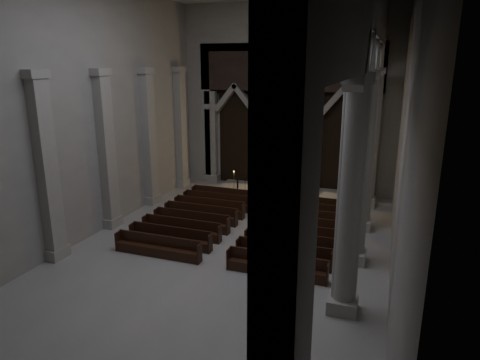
{
  "coord_description": "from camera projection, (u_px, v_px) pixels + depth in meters",
  "views": [
    {
      "loc": [
        6.56,
        -15.98,
        8.28
      ],
      "look_at": [
        -0.22,
        3.0,
        2.73
      ],
      "focal_mm": 32.0,
      "sensor_mm": 36.0,
      "label": 1
    }
  ],
  "objects": [
    {
      "name": "sanctuary_step",
      "position": [
        282.0,
        190.0,
        28.44
      ],
      "size": [
        8.5,
        2.6,
        0.15
      ],
      "primitive_type": "cube",
      "color": "#A2A097",
      "rests_on": "ground"
    },
    {
      "name": "room",
      "position": [
        220.0,
        80.0,
        16.81
      ],
      "size": [
        24.0,
        24.1,
        12.0
      ],
      "color": "#9D9A94",
      "rests_on": "ground"
    },
    {
      "name": "altar_rail",
      "position": [
        276.0,
        187.0,
        26.96
      ],
      "size": [
        5.25,
        0.09,
        1.03
      ],
      "color": "black",
      "rests_on": "ground"
    },
    {
      "name": "pews",
      "position": [
        245.0,
        226.0,
        21.58
      ],
      "size": [
        9.53,
        8.33,
        0.92
      ],
      "color": "black",
      "rests_on": "ground"
    },
    {
      "name": "altar",
      "position": [
        298.0,
        182.0,
        28.25
      ],
      "size": [
        1.85,
        0.74,
        0.94
      ],
      "color": "#BDB6A6",
      "rests_on": "sanctuary_step"
    },
    {
      "name": "candle_stand_left",
      "position": [
        234.0,
        185.0,
        28.45
      ],
      "size": [
        0.23,
        0.23,
        1.37
      ],
      "color": "#AC8E35",
      "rests_on": "ground"
    },
    {
      "name": "left_pilasters",
      "position": [
        130.0,
        146.0,
        23.16
      ],
      "size": [
        0.6,
        13.0,
        8.03
      ],
      "color": "#A2A097",
      "rests_on": "ground"
    },
    {
      "name": "candle_stand_right",
      "position": [
        316.0,
        194.0,
        26.44
      ],
      "size": [
        0.25,
        0.25,
        1.5
      ],
      "color": "#AC8E35",
      "rests_on": "ground"
    },
    {
      "name": "worshipper",
      "position": [
        273.0,
        197.0,
        25.15
      ],
      "size": [
        0.54,
        0.43,
        1.28
      ],
      "primitive_type": "imported",
      "rotation": [
        0.0,
        0.0,
        0.29
      ],
      "color": "black",
      "rests_on": "ground"
    },
    {
      "name": "sanctuary_wall",
      "position": [
        288.0,
        89.0,
        27.55
      ],
      "size": [
        14.0,
        0.77,
        12.0
      ],
      "color": "#A2A097",
      "rests_on": "ground"
    },
    {
      "name": "right_arcade",
      "position": [
        367.0,
        75.0,
        16.18
      ],
      "size": [
        1.0,
        24.0,
        12.0
      ],
      "color": "#A2A097",
      "rests_on": "ground"
    }
  ]
}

